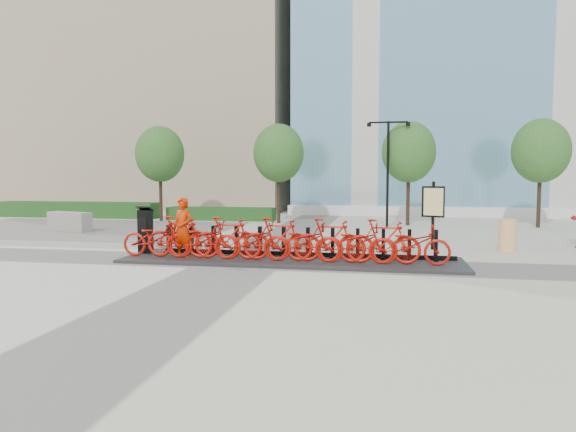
% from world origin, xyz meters
% --- Properties ---
extents(ground, '(120.00, 120.00, 0.00)m').
position_xyz_m(ground, '(0.00, 0.00, 0.00)').
color(ground, '#B1B29A').
extents(tan_building, '(26.00, 16.00, 30.00)m').
position_xyz_m(tan_building, '(-16.00, 26.00, 15.00)').
color(tan_building, gray).
rests_on(tan_building, ground).
extents(glass_building, '(32.00, 16.00, 24.00)m').
position_xyz_m(glass_building, '(14.00, 26.00, 12.00)').
color(glass_building, teal).
rests_on(glass_building, ground).
extents(gravel_patch, '(14.00, 14.00, 0.00)m').
position_xyz_m(gravel_patch, '(-10.00, 7.00, 0.01)').
color(gravel_patch, slate).
rests_on(gravel_patch, ground).
extents(hedge_a, '(10.00, 1.40, 0.90)m').
position_xyz_m(hedge_a, '(-14.00, 13.50, 0.45)').
color(hedge_a, '#1C5117').
rests_on(hedge_a, ground).
extents(hedge_b, '(6.00, 1.20, 0.70)m').
position_xyz_m(hedge_b, '(-5.00, 13.20, 0.35)').
color(hedge_b, '#1C5117').
rests_on(hedge_b, ground).
extents(tree_0, '(2.60, 2.60, 5.10)m').
position_xyz_m(tree_0, '(-8.00, 12.00, 3.59)').
color(tree_0, '#2F2215').
rests_on(tree_0, ground).
extents(tree_1, '(2.60, 2.60, 5.10)m').
position_xyz_m(tree_1, '(-1.50, 12.00, 3.59)').
color(tree_1, '#2F2215').
rests_on(tree_1, ground).
extents(tree_2, '(2.60, 2.60, 5.10)m').
position_xyz_m(tree_2, '(5.00, 12.00, 3.59)').
color(tree_2, '#2F2215').
rests_on(tree_2, ground).
extents(tree_3, '(2.60, 2.60, 5.10)m').
position_xyz_m(tree_3, '(11.00, 12.00, 3.59)').
color(tree_3, '#2F2215').
rests_on(tree_3, ground).
extents(streetlamp, '(2.00, 0.20, 5.00)m').
position_xyz_m(streetlamp, '(4.00, 11.00, 3.13)').
color(streetlamp, black).
rests_on(streetlamp, ground).
extents(dock_pad, '(9.60, 2.40, 0.08)m').
position_xyz_m(dock_pad, '(1.30, 0.30, 0.04)').
color(dock_pad, '#262627').
rests_on(dock_pad, ground).
extents(dock_rail_posts, '(8.02, 0.50, 0.85)m').
position_xyz_m(dock_rail_posts, '(1.36, 0.77, 0.51)').
color(dock_rail_posts, black).
rests_on(dock_rail_posts, dock_pad).
extents(bike_0, '(2.05, 0.71, 1.07)m').
position_xyz_m(bike_0, '(-2.60, -0.05, 0.62)').
color(bike_0, '#AA1207').
rests_on(bike_0, dock_pad).
extents(bike_1, '(1.99, 0.56, 1.19)m').
position_xyz_m(bike_1, '(-1.88, -0.05, 0.68)').
color(bike_1, '#AA1207').
rests_on(bike_1, dock_pad).
extents(bike_2, '(2.05, 0.71, 1.07)m').
position_xyz_m(bike_2, '(-1.16, -0.05, 0.62)').
color(bike_2, '#AA1207').
rests_on(bike_2, dock_pad).
extents(bike_3, '(1.99, 0.56, 1.19)m').
position_xyz_m(bike_3, '(-0.44, -0.05, 0.68)').
color(bike_3, '#AA1207').
rests_on(bike_3, dock_pad).
extents(bike_4, '(2.05, 0.71, 1.07)m').
position_xyz_m(bike_4, '(0.28, -0.05, 0.62)').
color(bike_4, '#AA1207').
rests_on(bike_4, dock_pad).
extents(bike_5, '(1.99, 0.56, 1.19)m').
position_xyz_m(bike_5, '(1.00, -0.05, 0.68)').
color(bike_5, '#AA1207').
rests_on(bike_5, dock_pad).
extents(bike_6, '(2.05, 0.71, 1.07)m').
position_xyz_m(bike_6, '(1.72, -0.05, 0.62)').
color(bike_6, '#AA1207').
rests_on(bike_6, dock_pad).
extents(bike_7, '(1.99, 0.56, 1.19)m').
position_xyz_m(bike_7, '(2.44, -0.05, 0.68)').
color(bike_7, '#AA1207').
rests_on(bike_7, dock_pad).
extents(bike_8, '(2.05, 0.71, 1.07)m').
position_xyz_m(bike_8, '(3.16, -0.05, 0.62)').
color(bike_8, '#AA1207').
rests_on(bike_8, dock_pad).
extents(bike_9, '(1.99, 0.56, 1.19)m').
position_xyz_m(bike_9, '(3.88, -0.05, 0.68)').
color(bike_9, '#AA1207').
rests_on(bike_9, dock_pad).
extents(bike_10, '(2.05, 0.71, 1.07)m').
position_xyz_m(bike_10, '(4.60, -0.05, 0.62)').
color(bike_10, '#AA1207').
rests_on(bike_10, dock_pad).
extents(kiosk, '(0.45, 0.38, 1.43)m').
position_xyz_m(kiosk, '(-3.25, 0.59, 0.77)').
color(kiosk, black).
rests_on(kiosk, dock_pad).
extents(worker_red, '(0.75, 0.60, 1.81)m').
position_xyz_m(worker_red, '(-1.80, -0.00, 0.90)').
color(worker_red, '#C42400').
rests_on(worker_red, ground).
extents(construction_barrel, '(0.60, 0.60, 1.04)m').
position_xyz_m(construction_barrel, '(7.77, 3.49, 0.52)').
color(construction_barrel, '#FF8300').
rests_on(construction_barrel, ground).
extents(jersey_barrier, '(2.28, 1.21, 0.85)m').
position_xyz_m(jersey_barrier, '(-9.69, 6.34, 0.42)').
color(jersey_barrier, gray).
rests_on(jersey_barrier, ground).
extents(map_sign, '(0.72, 0.35, 2.24)m').
position_xyz_m(map_sign, '(5.46, 3.53, 1.48)').
color(map_sign, black).
rests_on(map_sign, ground).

